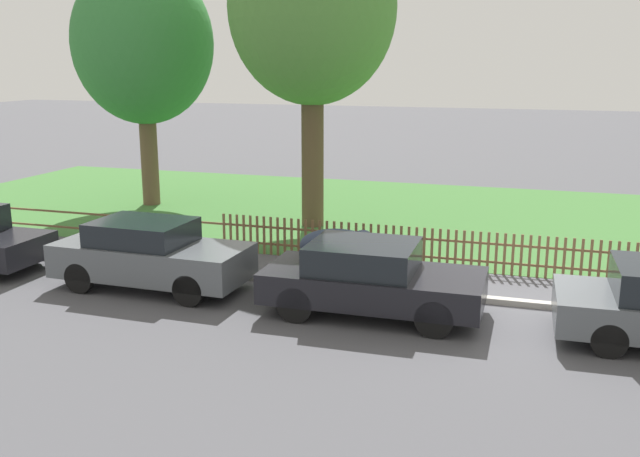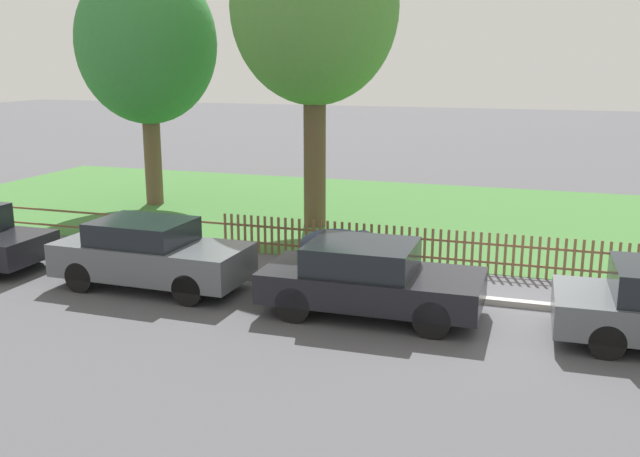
{
  "view_description": "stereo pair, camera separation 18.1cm",
  "coord_description": "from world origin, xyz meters",
  "px_view_note": "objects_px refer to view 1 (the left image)",
  "views": [
    {
      "loc": [
        0.45,
        -13.65,
        4.67
      ],
      "look_at": [
        -4.14,
        0.74,
        1.1
      ],
      "focal_mm": 40.0,
      "sensor_mm": 36.0,
      "label": 1
    },
    {
      "loc": [
        0.62,
        -13.6,
        4.67
      ],
      "look_at": [
        -4.14,
        0.74,
        1.1
      ],
      "focal_mm": 40.0,
      "sensor_mm": 36.0,
      "label": 2
    }
  ],
  "objects_px": {
    "covered_motorcycle": "(343,248)",
    "tree_behind_motorcycle": "(312,9)",
    "parked_car_navy_estate": "(371,278)",
    "tree_nearest_kerb": "(143,44)",
    "parked_car_black_saloon": "(150,254)"
  },
  "relations": [
    {
      "from": "covered_motorcycle",
      "to": "tree_behind_motorcycle",
      "type": "bearing_deg",
      "value": 118.99
    },
    {
      "from": "parked_car_navy_estate",
      "to": "tree_behind_motorcycle",
      "type": "height_order",
      "value": "tree_behind_motorcycle"
    },
    {
      "from": "parked_car_navy_estate",
      "to": "tree_nearest_kerb",
      "type": "xyz_separation_m",
      "value": [
        -9.45,
        8.07,
        4.47
      ]
    },
    {
      "from": "parked_car_black_saloon",
      "to": "tree_behind_motorcycle",
      "type": "xyz_separation_m",
      "value": [
        1.4,
        6.58,
        5.29
      ]
    },
    {
      "from": "parked_car_black_saloon",
      "to": "tree_nearest_kerb",
      "type": "distance_m",
      "value": 10.23
    },
    {
      "from": "parked_car_black_saloon",
      "to": "tree_nearest_kerb",
      "type": "relative_size",
      "value": 0.53
    },
    {
      "from": "tree_nearest_kerb",
      "to": "tree_behind_motorcycle",
      "type": "height_order",
      "value": "tree_behind_motorcycle"
    },
    {
      "from": "parked_car_navy_estate",
      "to": "covered_motorcycle",
      "type": "height_order",
      "value": "parked_car_navy_estate"
    },
    {
      "from": "tree_behind_motorcycle",
      "to": "parked_car_black_saloon",
      "type": "bearing_deg",
      "value": -102.05
    },
    {
      "from": "parked_car_navy_estate",
      "to": "covered_motorcycle",
      "type": "distance_m",
      "value": 2.35
    },
    {
      "from": "parked_car_black_saloon",
      "to": "parked_car_navy_estate",
      "type": "height_order",
      "value": "parked_car_black_saloon"
    },
    {
      "from": "covered_motorcycle",
      "to": "tree_nearest_kerb",
      "type": "bearing_deg",
      "value": 147.57
    },
    {
      "from": "covered_motorcycle",
      "to": "tree_behind_motorcycle",
      "type": "relative_size",
      "value": 0.24
    },
    {
      "from": "covered_motorcycle",
      "to": "parked_car_black_saloon",
      "type": "bearing_deg",
      "value": -148.77
    },
    {
      "from": "parked_car_black_saloon",
      "to": "tree_nearest_kerb",
      "type": "height_order",
      "value": "tree_nearest_kerb"
    }
  ]
}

